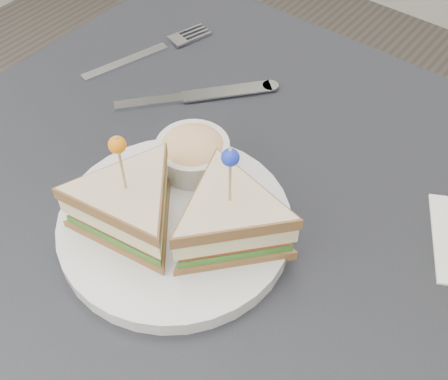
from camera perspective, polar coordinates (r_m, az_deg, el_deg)
The scene contains 4 objects.
table at distance 0.68m, azimuth -1.19°, elevation -7.08°, with size 0.80×0.80×0.75m.
plate_meal at distance 0.58m, azimuth -4.55°, elevation -1.94°, with size 0.32×0.32×0.15m.
cutlery_fork at distance 0.85m, azimuth -7.15°, elevation 13.92°, with size 0.08×0.21×0.01m.
cutlery_knife at distance 0.76m, azimuth -3.46°, elevation 9.45°, with size 0.16×0.18×0.01m.
Camera 1 is at (0.25, -0.29, 1.24)m, focal length 45.00 mm.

